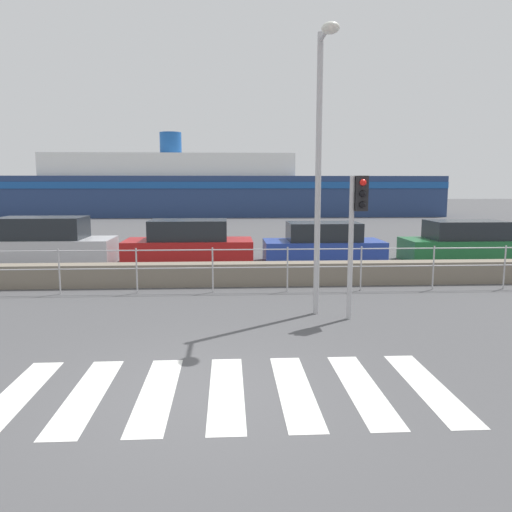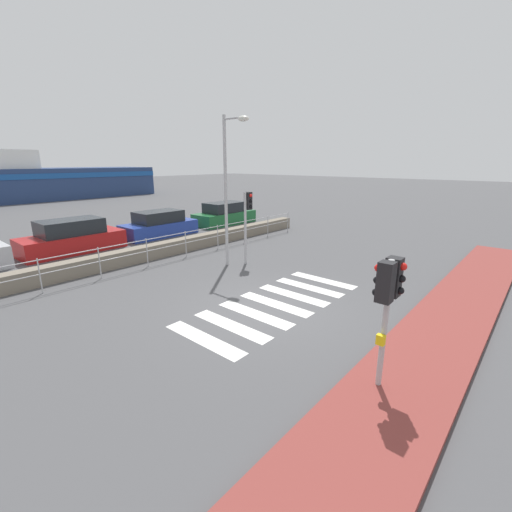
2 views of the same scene
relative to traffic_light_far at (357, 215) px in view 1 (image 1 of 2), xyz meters
name	(u,v)px [view 1 (image 1 of 2)]	position (x,y,z in m)	size (l,w,h in m)	color
ground_plane	(199,392)	(-2.91, -3.40, -2.09)	(160.00, 160.00, 0.00)	#4C4C4F
crosswalk	(226,391)	(-2.56, -3.40, -2.09)	(5.85, 2.40, 0.01)	silver
seawall	(214,274)	(-2.91, 3.52, -1.79)	(20.80, 0.55, 0.60)	slate
harbor_fence	(213,263)	(-2.91, 2.64, -1.35)	(18.76, 0.04, 1.13)	#B2B2B5
traffic_light_far	(357,215)	(0.00, 0.00, 0.00)	(0.34, 0.32, 2.85)	#B2B2B5
streetlamp	(321,141)	(-0.69, 0.23, 1.42)	(0.32, 1.22, 5.60)	#B2B2B5
ferry_boat	(213,190)	(-3.79, 33.25, 0.08)	(36.23, 6.72, 6.91)	navy
parked_car_silver	(43,245)	(-8.69, 7.27, -1.41)	(4.60, 1.82, 1.60)	#BCBCC1
parked_car_red	(189,245)	(-3.86, 7.27, -1.46)	(4.30, 1.81, 1.49)	#B21919
parked_car_blue	(323,245)	(0.75, 7.27, -1.50)	(4.06, 1.74, 1.38)	#233D9E
parked_car_green	(465,244)	(5.76, 7.27, -1.49)	(4.26, 1.77, 1.42)	#1E6633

